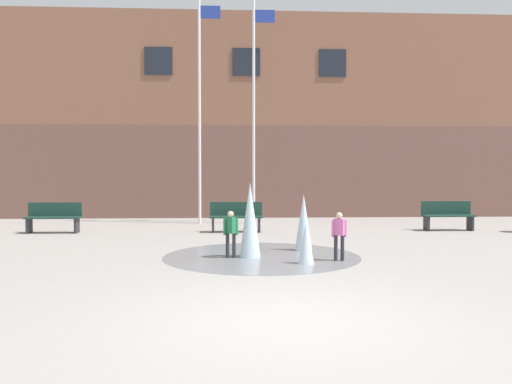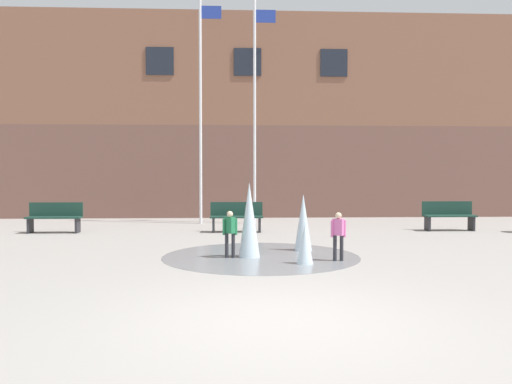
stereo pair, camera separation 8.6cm
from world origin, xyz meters
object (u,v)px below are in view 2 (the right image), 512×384
object	(u,v)px
park_bench_center	(55,217)
flagpole_right	(255,105)
child_in_fountain	(338,232)
park_bench_under_right_flagpole	(237,216)
flagpole_left	(201,103)
park_bench_far_right	(449,215)
child_running	(230,230)

from	to	relation	value
park_bench_center	flagpole_right	bearing A→B (deg)	23.22
child_in_fountain	park_bench_center	bearing A→B (deg)	-179.25
park_bench_under_right_flagpole	flagpole_right	xyz separation A→B (m)	(0.70, 2.71, 3.77)
flagpole_left	flagpole_right	bearing A→B (deg)	-0.00
park_bench_center	child_in_fountain	size ratio (longest dim) A/B	1.62
park_bench_center	flagpole_right	size ratio (longest dim) A/B	0.20
park_bench_far_right	flagpole_left	size ratio (longest dim) A/B	0.20
park_bench_under_right_flagpole	flagpole_right	bearing A→B (deg)	75.50
park_bench_far_right	child_in_fountain	distance (m)	7.07
flagpole_left	flagpole_right	distance (m)	1.93
child_in_fountain	flagpole_left	size ratio (longest dim) A/B	0.12
park_bench_center	park_bench_under_right_flagpole	size ratio (longest dim) A/B	1.00
child_running	flagpole_left	xyz separation A→B (m)	(-1.06, 7.47, 3.73)
child_running	flagpole_left	distance (m)	8.42
child_running	flagpole_right	size ratio (longest dim) A/B	0.12
child_in_fountain	flagpole_right	world-z (taller)	flagpole_right
child_running	child_in_fountain	distance (m)	2.24
flagpole_left	flagpole_right	world-z (taller)	flagpole_left
park_bench_far_right	park_bench_under_right_flagpole	bearing A→B (deg)	-179.11
child_running	flagpole_right	xyz separation A→B (m)	(0.87, 7.47, 3.67)
child_in_fountain	flagpole_right	xyz separation A→B (m)	(-1.32, 7.94, 3.67)
child_in_fountain	flagpole_left	world-z (taller)	flagpole_left
park_bench_far_right	flagpole_right	xyz separation A→B (m)	(-5.95, 2.60, 3.77)
park_bench_center	child_running	size ratio (longest dim) A/B	1.62
park_bench_far_right	child_running	distance (m)	8.38
park_bench_center	park_bench_far_right	xyz separation A→B (m)	(12.13, 0.05, 0.00)
flagpole_left	park_bench_far_right	bearing A→B (deg)	-18.29
park_bench_under_right_flagpole	child_in_fountain	bearing A→B (deg)	-68.92
park_bench_center	child_in_fountain	bearing A→B (deg)	-35.22
park_bench_under_right_flagpole	park_bench_far_right	xyz separation A→B (m)	(6.65, 0.10, 0.00)
park_bench_center	park_bench_under_right_flagpole	bearing A→B (deg)	-0.60
park_bench_under_right_flagpole	flagpole_left	world-z (taller)	flagpole_left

